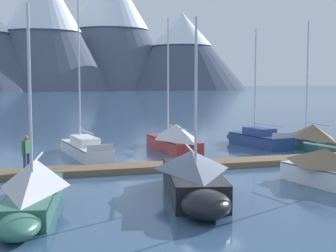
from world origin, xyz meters
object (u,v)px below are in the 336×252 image
(sailboat_mid_dock_port, at_px, (84,147))
(sailboat_mid_dock_starboard, at_px, (194,177))
(sailboat_second_berth, at_px, (34,187))
(sailboat_last_slip, at_px, (309,137))
(sailboat_far_berth, at_px, (172,137))
(sailboat_end_of_dock, at_px, (256,138))
(person_on_dock, at_px, (26,151))
(sailboat_outer_slip, at_px, (336,170))

(sailboat_mid_dock_port, xyz_separation_m, sailboat_mid_dock_starboard, (2.89, -11.62, 0.29))
(sailboat_mid_dock_port, distance_m, sailboat_mid_dock_starboard, 11.98)
(sailboat_mid_dock_starboard, bearing_deg, sailboat_mid_dock_port, 103.98)
(sailboat_second_berth, distance_m, sailboat_last_slip, 21.07)
(sailboat_second_berth, distance_m, sailboat_far_berth, 15.46)
(sailboat_mid_dock_port, distance_m, sailboat_last_slip, 14.80)
(sailboat_mid_dock_port, relative_size, sailboat_end_of_dock, 1.15)
(sailboat_second_berth, xyz_separation_m, sailboat_last_slip, (17.83, 11.24, -0.04))
(sailboat_mid_dock_port, bearing_deg, person_on_dock, -118.08)
(sailboat_far_berth, relative_size, sailboat_end_of_dock, 1.06)
(sailboat_mid_dock_port, bearing_deg, sailboat_mid_dock_starboard, -76.02)
(sailboat_mid_dock_port, xyz_separation_m, person_on_dock, (-3.28, -6.14, 0.76))
(sailboat_last_slip, xyz_separation_m, person_on_dock, (-18.06, -5.50, 0.51))
(sailboat_end_of_dock, bearing_deg, sailboat_last_slip, -33.20)
(sailboat_far_berth, bearing_deg, sailboat_second_berth, -124.67)
(sailboat_mid_dock_starboard, relative_size, sailboat_last_slip, 0.92)
(sailboat_far_berth, bearing_deg, sailboat_last_slip, -9.28)
(sailboat_last_slip, bearing_deg, person_on_dock, -163.06)
(sailboat_second_berth, xyz_separation_m, sailboat_mid_dock_port, (3.04, 11.88, -0.29))
(sailboat_mid_dock_starboard, height_order, person_on_dock, sailboat_mid_dock_starboard)
(sailboat_end_of_dock, bearing_deg, sailboat_outer_slip, -101.70)
(sailboat_mid_dock_port, bearing_deg, sailboat_far_berth, 8.25)
(person_on_dock, bearing_deg, sailboat_end_of_dock, 26.06)
(sailboat_second_berth, relative_size, person_on_dock, 4.36)
(sailboat_outer_slip, bearing_deg, person_on_dock, 156.35)
(sailboat_far_berth, bearing_deg, sailboat_mid_dock_starboard, -102.93)
(sailboat_mid_dock_starboard, bearing_deg, sailboat_last_slip, 42.72)
(sailboat_second_berth, xyz_separation_m, sailboat_far_berth, (8.80, 12.71, 0.02))
(sailboat_far_berth, relative_size, sailboat_last_slip, 1.01)
(sailboat_far_berth, relative_size, sailboat_outer_slip, 1.16)
(sailboat_second_berth, xyz_separation_m, sailboat_outer_slip, (12.25, 0.28, -0.07))
(sailboat_far_berth, bearing_deg, sailboat_mid_dock_port, -171.75)
(sailboat_mid_dock_port, xyz_separation_m, sailboat_end_of_dock, (11.87, 1.27, 0.03))
(sailboat_outer_slip, relative_size, sailboat_last_slip, 0.87)
(sailboat_outer_slip, xyz_separation_m, sailboat_last_slip, (5.58, 10.97, 0.02))
(sailboat_far_berth, distance_m, sailboat_last_slip, 9.15)
(sailboat_far_berth, distance_m, sailboat_outer_slip, 12.91)
(sailboat_mid_dock_starboard, xyz_separation_m, sailboat_end_of_dock, (8.98, 12.88, -0.26))
(sailboat_far_berth, xyz_separation_m, sailboat_outer_slip, (3.45, -12.44, -0.09))
(sailboat_mid_dock_port, bearing_deg, sailboat_end_of_dock, 6.09)
(sailboat_mid_dock_starboard, distance_m, person_on_dock, 8.26)
(sailboat_last_slip, bearing_deg, sailboat_outer_slip, -116.97)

